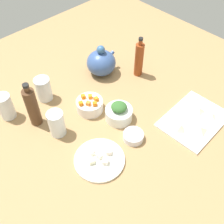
{
  "coord_description": "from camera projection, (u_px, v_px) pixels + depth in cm",
  "views": [
    {
      "loc": [
        -55.75,
        -58.05,
        98.15
      ],
      "look_at": [
        0.0,
        0.0,
        8.0
      ],
      "focal_mm": 43.48,
      "sensor_mm": 36.0,
      "label": 1
    }
  ],
  "objects": [
    {
      "name": "drinking_glass_1",
      "position": [
        44.0,
        89.0,
        1.29
      ],
      "size": [
        7.45,
        7.45,
        11.83
      ],
      "primitive_type": "cylinder",
      "color": "white",
      "rests_on": "tabletop"
    },
    {
      "name": "tofu_cube_1",
      "position": [
        100.0,
        156.0,
        1.09
      ],
      "size": [
        2.41,
        2.41,
        2.2
      ],
      "primitive_type": "cube",
      "rotation": [
        0.0,
        0.0,
        3.04
      ],
      "color": "white",
      "rests_on": "plate_tofu"
    },
    {
      "name": "dumpling_2",
      "position": [
        200.0,
        130.0,
        1.18
      ],
      "size": [
        7.55,
        7.28,
        2.61
      ],
      "primitive_type": "pyramid",
      "rotation": [
        0.0,
        0.0,
        2.66
      ],
      "color": "beige",
      "rests_on": "cutting_board"
    },
    {
      "name": "dumpling_0",
      "position": [
        180.0,
        127.0,
        1.18
      ],
      "size": [
        4.18,
        4.28,
        2.99
      ],
      "primitive_type": "pyramid",
      "rotation": [
        0.0,
        0.0,
        1.59
      ],
      "color": "beige",
      "rests_on": "cutting_board"
    },
    {
      "name": "teapot",
      "position": [
        101.0,
        62.0,
        1.42
      ],
      "size": [
        16.83,
        15.28,
        16.84
      ],
      "color": "#38558E",
      "rests_on": "tabletop"
    },
    {
      "name": "carrot_cube_3",
      "position": [
        83.0,
        97.0,
        1.25
      ],
      "size": [
        2.29,
        2.29,
        1.8
      ],
      "primitive_type": "cube",
      "rotation": [
        0.0,
        0.0,
        1.24
      ],
      "color": "orange",
      "rests_on": "bowl_carrots"
    },
    {
      "name": "bottle_1",
      "position": [
        32.0,
        107.0,
        1.16
      ],
      "size": [
        5.24,
        5.24,
        22.98
      ],
      "color": "#4D301C",
      "rests_on": "tabletop"
    },
    {
      "name": "tabletop",
      "position": [
        112.0,
        121.0,
        1.26
      ],
      "size": [
        190.0,
        190.0,
        3.0
      ],
      "primitive_type": "cube",
      "color": "#9F7A4D",
      "rests_on": "ground"
    },
    {
      "name": "tofu_cube_2",
      "position": [
        105.0,
        162.0,
        1.07
      ],
      "size": [
        3.07,
        3.07,
        2.2
      ],
      "primitive_type": "cube",
      "rotation": [
        0.0,
        0.0,
        2.18
      ],
      "color": "silver",
      "rests_on": "plate_tofu"
    },
    {
      "name": "tofu_cube_3",
      "position": [
        109.0,
        152.0,
        1.1
      ],
      "size": [
        3.11,
        3.11,
        2.2
      ],
      "primitive_type": "cube",
      "rotation": [
        0.0,
        0.0,
        0.8
      ],
      "color": "white",
      "rests_on": "plate_tofu"
    },
    {
      "name": "bowl_small_side",
      "position": [
        133.0,
        136.0,
        1.16
      ],
      "size": [
        8.85,
        8.85,
        3.3
      ],
      "primitive_type": "cylinder",
      "color": "white",
      "rests_on": "tabletop"
    },
    {
      "name": "carrot_cube_1",
      "position": [
        88.0,
        103.0,
        1.22
      ],
      "size": [
        2.23,
        2.23,
        1.8
      ],
      "primitive_type": "cube",
      "rotation": [
        0.0,
        0.0,
        1.86
      ],
      "color": "orange",
      "rests_on": "bowl_carrots"
    },
    {
      "name": "dumpling_3",
      "position": [
        195.0,
        98.0,
        1.31
      ],
      "size": [
        7.29,
        7.28,
        2.15
      ],
      "primitive_type": "pyramid",
      "rotation": [
        0.0,
        0.0,
        3.76
      ],
      "color": "beige",
      "rests_on": "cutting_board"
    },
    {
      "name": "carrot_cube_0",
      "position": [
        90.0,
        97.0,
        1.25
      ],
      "size": [
        2.5,
        2.5,
        1.8
      ],
      "primitive_type": "cube",
      "rotation": [
        0.0,
        0.0,
        2.54
      ],
      "color": "orange",
      "rests_on": "bowl_carrots"
    },
    {
      "name": "bottle_0",
      "position": [
        139.0,
        59.0,
        1.39
      ],
      "size": [
        4.46,
        4.46,
        22.28
      ],
      "color": "maroon",
      "rests_on": "tabletop"
    },
    {
      "name": "bowl_carrots",
      "position": [
        90.0,
        105.0,
        1.27
      ],
      "size": [
        12.4,
        12.4,
        5.69
      ],
      "primitive_type": "cylinder",
      "color": "white",
      "rests_on": "tabletop"
    },
    {
      "name": "chopped_greens_mound",
      "position": [
        119.0,
        107.0,
        1.19
      ],
      "size": [
        9.7,
        9.78,
        3.58
      ],
      "primitive_type": "ellipsoid",
      "rotation": [
        0.0,
        0.0,
        2.2
      ],
      "color": "#34642C",
      "rests_on": "bowl_greens"
    },
    {
      "name": "cutting_board",
      "position": [
        194.0,
        120.0,
        1.24
      ],
      "size": [
        31.15,
        23.56,
        1.0
      ],
      "primitive_type": "cube",
      "rotation": [
        0.0,
        0.0,
        0.04
      ],
      "color": "white",
      "rests_on": "tabletop"
    },
    {
      "name": "tofu_cube_0",
      "position": [
        92.0,
        161.0,
        1.07
      ],
      "size": [
        2.97,
        2.97,
        2.2
      ],
      "primitive_type": "cube",
      "rotation": [
        0.0,
        0.0,
        2.66
      ],
      "color": "#F9F3CE",
      "rests_on": "plate_tofu"
    },
    {
      "name": "drinking_glass_0",
      "position": [
        57.0,
        123.0,
        1.15
      ],
      "size": [
        7.02,
        7.02,
        12.34
      ],
      "primitive_type": "cylinder",
      "color": "white",
      "rests_on": "tabletop"
    },
    {
      "name": "tofu_cube_4",
      "position": [
        91.0,
        152.0,
        1.1
      ],
      "size": [
        2.26,
        2.26,
        2.2
      ],
      "primitive_type": "cube",
      "rotation": [
        0.0,
        0.0,
        1.54
      ],
      "color": "white",
      "rests_on": "plate_tofu"
    },
    {
      "name": "carrot_cube_5",
      "position": [
        81.0,
        104.0,
        1.22
      ],
      "size": [
        2.29,
        2.29,
        1.8
      ],
      "primitive_type": "cube",
      "rotation": [
        0.0,
        0.0,
        1.24
      ],
      "color": "orange",
      "rests_on": "bowl_carrots"
    },
    {
      "name": "dumpling_1",
      "position": [
        199.0,
        110.0,
        1.25
      ],
      "size": [
        6.19,
        6.27,
        2.61
      ],
      "primitive_type": "pyramid",
      "rotation": [
        0.0,
        0.0,
        5.4
      ],
      "color": "beige",
      "rests_on": "cutting_board"
    },
    {
      "name": "carrot_cube_2",
      "position": [
        96.0,
        99.0,
        1.24
      ],
      "size": [
        2.15,
        2.15,
        1.8
      ],
      "primitive_type": "cube",
      "rotation": [
        0.0,
        0.0,
        1.35
      ],
      "color": "orange",
      "rests_on": "bowl_carrots"
    },
    {
      "name": "dumpling_4",
      "position": [
        211.0,
        115.0,
        1.23
      ],
      "size": [
        5.68,
        6.18,
        2.7
      ],
      "primitive_type": "pyramid",
      "rotation": [
        0.0,
        0.0,
        4.46
      ],
      "color": "beige",
      "rests_on": "cutting_board"
    },
    {
      "name": "bowl_greens",
      "position": [
        119.0,
        114.0,
        1.23
      ],
      "size": [
        12.3,
        12.3,
        5.98
      ],
      "primitive_type": "cylinder",
      "color": "white",
      "rests_on": "tabletop"
    },
    {
      "name": "carrot_cube_4",
      "position": [
        95.0,
        104.0,
        1.22
      ],
      "size": [
        2.47,
        2.47,
        1.8
      ],
      "primitive_type": "cube",
      "rotation": [
        0.0,
        0.0,
        1.02
      ],
      "color": "orange",
      "rests_on": "bowl_carrots"
    },
    {
      "name": "drinking_glass_2",
      "position": [
        6.0,
        106.0,
        1.21
      ],
      "size": [
        6.93,
        6.93,
        12.51
      ],
      "primitive_type": "cylinder",
      "color": "white",
      "rests_on": "tabletop"
    },
    {
      "name": "plate_tofu",
      "position": [
        99.0,
        160.0,
        1.09
      ],
      "size": [
        20.59,
        20.59,
        1.2
      ],
      "primitive_type": "cylinder",
      "color": "white",
      "rests_on": "tabletop"
    }
  ]
}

